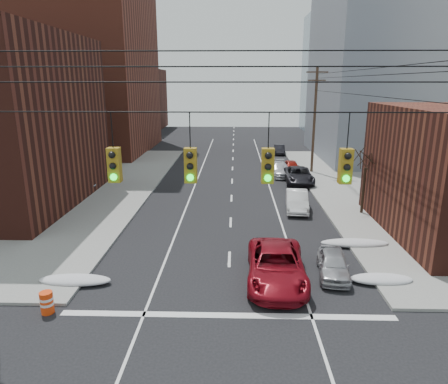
# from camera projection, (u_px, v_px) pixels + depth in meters

# --- Properties ---
(building_brick_tall) EXTENTS (24.00, 20.00, 30.00)m
(building_brick_tall) POSITION_uv_depth(u_px,v_px,m) (54.00, 39.00, 53.30)
(building_brick_tall) COLOR brown
(building_brick_tall) RESTS_ON ground
(building_brick_far) EXTENTS (22.00, 18.00, 12.00)m
(building_brick_far) POSITION_uv_depth(u_px,v_px,m) (106.00, 100.00, 80.80)
(building_brick_far) COLOR #451C14
(building_brick_far) RESTS_ON ground
(building_office) EXTENTS (22.00, 20.00, 25.00)m
(building_office) POSITION_uv_depth(u_px,v_px,m) (413.00, 56.00, 48.87)
(building_office) COLOR gray
(building_office) RESTS_ON ground
(building_glass) EXTENTS (20.00, 18.00, 22.00)m
(building_glass) POSITION_uv_depth(u_px,v_px,m) (363.00, 73.00, 74.28)
(building_glass) COLOR gray
(building_glass) RESTS_ON ground
(utility_pole_far) EXTENTS (2.20, 0.28, 11.00)m
(utility_pole_far) POSITION_uv_depth(u_px,v_px,m) (314.00, 118.00, 41.38)
(utility_pole_far) COLOR #473323
(utility_pole_far) RESTS_ON ground
(traffic_signals) EXTENTS (17.00, 0.42, 2.02)m
(traffic_signals) POSITION_uv_depth(u_px,v_px,m) (229.00, 163.00, 11.33)
(traffic_signals) COLOR black
(traffic_signals) RESTS_ON ground
(bare_tree) EXTENTS (2.09, 2.20, 4.93)m
(bare_tree) POSITION_uv_depth(u_px,v_px,m) (364.00, 184.00, 28.78)
(bare_tree) COLOR black
(bare_tree) RESTS_ON ground
(snow_nw) EXTENTS (3.50, 1.08, 0.42)m
(snow_nw) POSITION_uv_depth(u_px,v_px,m) (75.00, 280.00, 19.19)
(snow_nw) COLOR silver
(snow_nw) RESTS_ON ground
(snow_ne) EXTENTS (3.00, 1.08, 0.42)m
(snow_ne) POSITION_uv_depth(u_px,v_px,m) (381.00, 279.00, 19.27)
(snow_ne) COLOR silver
(snow_ne) RESTS_ON ground
(snow_east_far) EXTENTS (4.00, 1.08, 0.42)m
(snow_east_far) POSITION_uv_depth(u_px,v_px,m) (355.00, 243.00, 23.61)
(snow_east_far) COLOR silver
(snow_east_far) RESTS_ON ground
(red_pickup) EXTENTS (3.01, 6.08, 1.66)m
(red_pickup) POSITION_uv_depth(u_px,v_px,m) (276.00, 266.00, 19.29)
(red_pickup) COLOR maroon
(red_pickup) RESTS_ON ground
(parked_car_a) EXTENTS (1.94, 3.82, 1.24)m
(parked_car_a) POSITION_uv_depth(u_px,v_px,m) (333.00, 264.00, 19.95)
(parked_car_a) COLOR #B0AFB4
(parked_car_a) RESTS_ON ground
(parked_car_b) EXTENTS (1.98, 4.59, 1.47)m
(parked_car_b) POSITION_uv_depth(u_px,v_px,m) (297.00, 201.00, 30.24)
(parked_car_b) COLOR white
(parked_car_b) RESTS_ON ground
(parked_car_c) EXTENTS (2.67, 5.58, 1.53)m
(parked_car_c) POSITION_uv_depth(u_px,v_px,m) (299.00, 176.00, 38.26)
(parked_car_c) COLOR black
(parked_car_c) RESTS_ON ground
(parked_car_d) EXTENTS (2.32, 4.92, 1.39)m
(parked_car_d) POSITION_uv_depth(u_px,v_px,m) (280.00, 169.00, 41.38)
(parked_car_d) COLOR silver
(parked_car_d) RESTS_ON ground
(parked_car_e) EXTENTS (1.52, 3.70, 1.26)m
(parked_car_e) POSITION_uv_depth(u_px,v_px,m) (292.00, 166.00, 43.08)
(parked_car_e) COLOR maroon
(parked_car_e) RESTS_ON ground
(parked_car_f) EXTENTS (1.49, 3.87, 1.26)m
(parked_car_f) POSITION_uv_depth(u_px,v_px,m) (279.00, 149.00, 54.04)
(parked_car_f) COLOR black
(parked_car_f) RESTS_ON ground
(lot_car_a) EXTENTS (4.15, 2.40, 1.29)m
(lot_car_a) POSITION_uv_depth(u_px,v_px,m) (13.00, 205.00, 28.88)
(lot_car_a) COLOR white
(lot_car_a) RESTS_ON sidewalk_nw
(lot_car_b) EXTENTS (5.52, 3.83, 1.40)m
(lot_car_b) POSITION_uv_depth(u_px,v_px,m) (68.00, 183.00, 35.14)
(lot_car_b) COLOR #A9A8AD
(lot_car_b) RESTS_ON sidewalk_nw
(lot_car_d) EXTENTS (5.00, 3.44, 1.58)m
(lot_car_d) POSITION_uv_depth(u_px,v_px,m) (15.00, 184.00, 34.49)
(lot_car_d) COLOR #A0A1A5
(lot_car_d) RESTS_ON sidewalk_nw
(construction_barrel) EXTENTS (0.56, 0.56, 0.96)m
(construction_barrel) POSITION_uv_depth(u_px,v_px,m) (47.00, 302.00, 16.71)
(construction_barrel) COLOR #EF3C0C
(construction_barrel) RESTS_ON ground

